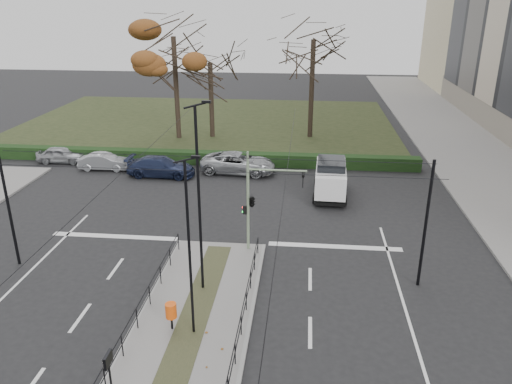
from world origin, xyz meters
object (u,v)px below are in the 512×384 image
streetlamp_median_near (190,248)px  bare_tree_center (313,47)px  streetlamp_median_far (199,199)px  traffic_light (253,200)px  parked_car_second (104,162)px  rust_tree (173,36)px  info_panel (109,366)px  parked_car_first (61,155)px  parked_car_fourth (238,163)px  bare_tree_near (210,68)px  litter_bin (171,311)px  parked_car_third (161,167)px  white_van (331,177)px

streetlamp_median_near → bare_tree_center: bare_tree_center is taller
streetlamp_median_near → streetlamp_median_far: 3.23m
traffic_light → parked_car_second: bearing=136.7°
traffic_light → bare_tree_center: bearing=82.9°
rust_tree → streetlamp_median_near: bearing=-74.9°
info_panel → parked_car_second: size_ratio=0.54×
info_panel → streetlamp_median_near: (1.71, 4.02, 2.02)m
parked_car_first → parked_car_second: bearing=-110.1°
parked_car_fourth → streetlamp_median_near: bearing=-172.1°
streetlamp_median_near → streetlamp_median_far: bearing=95.0°
info_panel → bare_tree_center: (6.16, 34.11, 6.44)m
traffic_light → streetlamp_median_near: size_ratio=0.65×
streetlamp_median_far → rust_tree: size_ratio=0.71×
parked_car_fourth → bare_tree_near: bare_tree_near is taller
litter_bin → info_panel: info_panel is taller
parked_car_third → bare_tree_near: bearing=-7.1°
traffic_light → parked_car_second: 17.57m
bare_tree_center → litter_bin: bearing=-100.1°
streetlamp_median_far → parked_car_third: (-6.14, 14.88, -3.70)m
litter_bin → rust_tree: bearing=103.5°
bare_tree_center → parked_car_third: bearing=-132.0°
parked_car_second → parked_car_third: (4.70, -1.02, 0.09)m
streetlamp_median_near → bare_tree_center: (4.45, 30.09, 4.42)m
info_panel → parked_car_third: size_ratio=0.42×
streetlamp_median_near → bare_tree_near: bearing=99.1°
parked_car_fourth → bare_tree_center: bare_tree_center is taller
traffic_light → info_panel: 11.65m
traffic_light → streetlamp_median_far: 4.63m
parked_car_second → bare_tree_center: 20.53m
streetlamp_median_near → white_van: bearing=69.4°
parked_car_second → rust_tree: bearing=-22.5°
bare_tree_near → rust_tree: bearing=-165.7°
parked_car_third → parked_car_fourth: bearing=-74.9°
info_panel → rust_tree: 33.84m
rust_tree → bare_tree_center: bearing=7.6°
parked_car_first → parked_car_third: bearing=-107.0°
traffic_light → parked_car_fourth: bearing=101.3°
litter_bin → streetlamp_median_near: 2.98m
streetlamp_median_far → parked_car_third: 16.52m
litter_bin → parked_car_third: size_ratio=0.23×
parked_car_first → parked_car_third: parked_car_third is taller
litter_bin → parked_car_second: size_ratio=0.30×
traffic_light → litter_bin: traffic_light is taller
streetlamp_median_far → parked_car_fourth: 16.61m
bare_tree_center → parked_car_first: bearing=-153.7°
streetlamp_median_far → bare_tree_near: (-4.39, 26.08, 1.94)m
parked_car_third → info_panel: bearing=-166.1°
parked_car_third → bare_tree_center: size_ratio=0.43×
streetlamp_median_far → white_van: 13.95m
streetlamp_median_far → litter_bin: bearing=-101.7°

